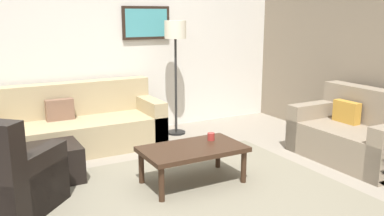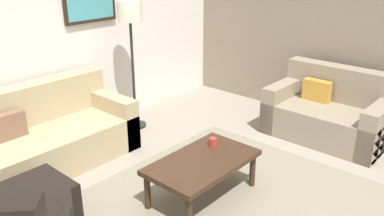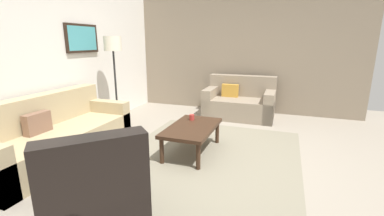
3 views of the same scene
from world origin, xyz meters
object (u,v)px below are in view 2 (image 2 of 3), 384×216
(coffee_table, at_px, (203,164))
(framed_artwork, at_px, (90,2))
(couch_main, at_px, (29,143))
(couch_loveseat, at_px, (330,114))
(lamp_standing, at_px, (130,24))
(ottoman, at_px, (37,205))
(cup, at_px, (213,142))

(coffee_table, bearing_deg, framed_artwork, 79.07)
(couch_main, relative_size, framed_artwork, 2.99)
(couch_loveseat, relative_size, coffee_table, 1.33)
(lamp_standing, bearing_deg, couch_loveseat, -54.63)
(ottoman, xyz_separation_m, lamp_standing, (2.00, 0.99, 1.21))
(ottoman, xyz_separation_m, coffee_table, (1.30, -0.80, 0.16))
(ottoman, bearing_deg, couch_main, 64.84)
(couch_main, xyz_separation_m, coffee_table, (0.82, -1.82, 0.06))
(couch_loveseat, bearing_deg, lamp_standing, 125.37)
(lamp_standing, bearing_deg, coffee_table, -111.41)
(lamp_standing, bearing_deg, couch_main, 179.23)
(couch_main, distance_m, cup, 2.05)
(lamp_standing, bearing_deg, ottoman, -153.63)
(lamp_standing, bearing_deg, framed_artwork, 121.92)
(couch_main, bearing_deg, framed_artwork, 18.43)
(couch_main, xyz_separation_m, couch_loveseat, (3.03, -2.14, 0.00))
(couch_loveseat, relative_size, cup, 17.16)
(couch_main, xyz_separation_m, framed_artwork, (1.25, 0.42, 1.37))
(coffee_table, bearing_deg, lamp_standing, 68.59)
(couch_loveseat, distance_m, lamp_standing, 2.83)
(ottoman, relative_size, cup, 6.55)
(ottoman, bearing_deg, lamp_standing, 26.37)
(cup, bearing_deg, lamp_standing, 76.47)
(coffee_table, distance_m, cup, 0.33)
(couch_main, relative_size, lamp_standing, 1.33)
(lamp_standing, xyz_separation_m, framed_artwork, (-0.27, 0.44, 0.26))
(couch_main, height_order, lamp_standing, lamp_standing)
(couch_loveseat, relative_size, lamp_standing, 0.86)
(couch_loveseat, height_order, ottoman, couch_loveseat)
(cup, distance_m, framed_artwork, 2.45)
(couch_main, height_order, coffee_table, couch_main)
(ottoman, relative_size, coffee_table, 0.51)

